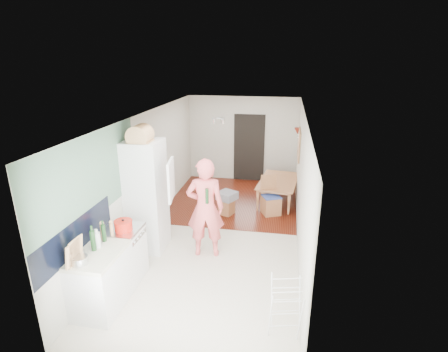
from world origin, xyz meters
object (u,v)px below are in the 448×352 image
(dining_chair, at_px, (271,196))
(drying_rack, at_px, (285,309))
(stool, at_px, (227,207))
(person, at_px, (205,200))
(dining_table, at_px, (279,193))

(dining_chair, bearing_deg, drying_rack, -109.03)
(stool, bearing_deg, person, -92.65)
(person, bearing_deg, stool, -102.11)
(person, xyz_separation_m, drying_rack, (1.50, -1.78, -0.73))
(dining_table, height_order, dining_chair, dining_chair)
(dining_chair, distance_m, stool, 1.08)
(dining_table, bearing_deg, stool, 136.94)
(dining_table, distance_m, stool, 1.57)
(dining_chair, height_order, stool, dining_chair)
(stool, xyz_separation_m, drying_rack, (1.42, -3.58, 0.19))
(dining_table, distance_m, drying_rack, 4.59)
(dining_chair, bearing_deg, dining_table, 53.23)
(stool, distance_m, drying_rack, 3.85)
(person, bearing_deg, dining_chair, -128.58)
(dining_chair, distance_m, drying_rack, 3.80)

